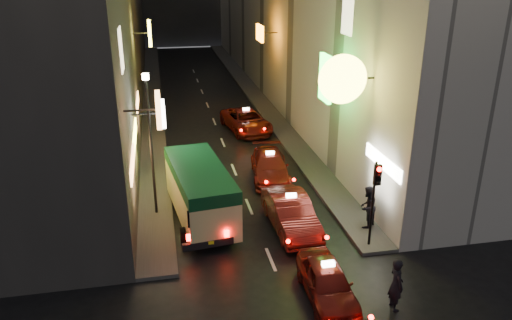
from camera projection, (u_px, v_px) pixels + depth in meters
sidewalk_left at (153, 97)px, 41.39m from camera, size 1.50×52.00×0.15m
sidewalk_right at (253, 93)px, 42.94m from camera, size 1.50×52.00×0.15m
minibus at (200, 187)px, 21.27m from camera, size 2.75×6.08×2.52m
taxi_near at (327, 280)px, 16.52m from camera, size 2.02×4.64×1.63m
taxi_second at (291, 210)px, 20.85m from camera, size 2.37×5.43×1.87m
taxi_third at (270, 164)px, 25.84m from camera, size 2.58×5.04×1.70m
taxi_far at (246, 119)px, 33.12m from camera, size 2.96×5.49×1.83m
pedestrian_crossing at (397, 281)px, 15.92m from camera, size 0.44×0.68×2.08m
pedestrian_sidewalk at (368, 204)px, 20.65m from camera, size 0.90×0.88×2.06m
traffic_light at (376, 187)px, 18.66m from camera, size 0.26×0.43×3.50m
lamp_post at (150, 136)px, 20.91m from camera, size 0.28×0.28×6.22m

